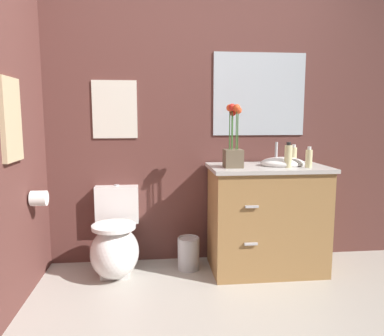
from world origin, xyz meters
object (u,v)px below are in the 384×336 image
(soap_bottle, at_px, (288,156))
(toilet_paper_roll, at_px, (39,198))
(trash_bin, at_px, (189,253))
(hand_wash_bottle, at_px, (309,158))
(flower_vase, at_px, (233,146))
(wall_poster, at_px, (115,109))
(toilet, at_px, (115,245))
(vanity_cabinet, at_px, (267,217))
(lotion_bottle, at_px, (294,155))
(wall_mirror, at_px, (259,94))
(hanging_towel, at_px, (11,120))

(soap_bottle, xyz_separation_m, toilet_paper_roll, (-1.86, -0.06, -0.28))
(trash_bin, bearing_deg, hand_wash_bottle, -11.97)
(flower_vase, height_order, wall_poster, wall_poster)
(flower_vase, bearing_deg, trash_bin, 159.68)
(toilet, relative_size, vanity_cabinet, 0.66)
(wall_poster, bearing_deg, toilet, -90.00)
(lotion_bottle, distance_m, wall_mirror, 0.60)
(flower_vase, relative_size, lotion_bottle, 3.03)
(toilet, relative_size, trash_bin, 2.54)
(toilet_paper_roll, bearing_deg, hanging_towel, -101.31)
(hand_wash_bottle, xyz_separation_m, wall_mirror, (-0.28, 0.42, 0.51))
(lotion_bottle, relative_size, hand_wash_bottle, 0.99)
(hand_wash_bottle, bearing_deg, flower_vase, 173.14)
(toilet, relative_size, hanging_towel, 1.33)
(hand_wash_bottle, height_order, wall_mirror, wall_mirror)
(hand_wash_bottle, relative_size, trash_bin, 0.60)
(lotion_bottle, bearing_deg, vanity_cabinet, -157.60)
(flower_vase, relative_size, toilet_paper_roll, 4.45)
(lotion_bottle, distance_m, hand_wash_bottle, 0.24)
(toilet, distance_m, soap_bottle, 1.54)
(hanging_towel, bearing_deg, hand_wash_bottle, 8.62)
(lotion_bottle, bearing_deg, toilet_paper_roll, -172.18)
(vanity_cabinet, relative_size, trash_bin, 3.85)
(toilet, height_order, hanging_towel, hanging_towel)
(soap_bottle, relative_size, toilet_paper_roll, 1.79)
(toilet, relative_size, toilet_paper_roll, 6.27)
(soap_bottle, height_order, hand_wash_bottle, soap_bottle)
(hand_wash_bottle, bearing_deg, toilet, 174.06)
(toilet, relative_size, wall_poster, 1.45)
(hanging_towel, xyz_separation_m, toilet_paper_roll, (0.06, 0.28, -0.56))
(wall_mirror, bearing_deg, toilet, -167.72)
(flower_vase, height_order, trash_bin, flower_vase)
(trash_bin, bearing_deg, vanity_cabinet, -5.72)
(toilet, bearing_deg, lotion_bottle, 2.95)
(wall_poster, bearing_deg, hanging_towel, -127.21)
(flower_vase, xyz_separation_m, toilet_paper_roll, (-1.44, -0.11, -0.35))
(toilet, xyz_separation_m, wall_poster, (0.00, 0.27, 1.08))
(toilet, height_order, wall_mirror, wall_mirror)
(vanity_cabinet, bearing_deg, toilet_paper_roll, -174.41)
(wall_poster, xyz_separation_m, toilet_paper_roll, (-0.51, -0.46, -0.64))
(soap_bottle, distance_m, trash_bin, 1.13)
(toilet, bearing_deg, hanging_towel, -139.97)
(hand_wash_bottle, distance_m, hanging_towel, 2.12)
(hand_wash_bottle, bearing_deg, lotion_bottle, 97.36)
(wall_poster, bearing_deg, hand_wash_bottle, -15.70)
(hand_wash_bottle, bearing_deg, toilet_paper_roll, -178.89)
(wall_mirror, bearing_deg, lotion_bottle, -37.14)
(vanity_cabinet, bearing_deg, trash_bin, 174.28)
(hand_wash_bottle, distance_m, wall_mirror, 0.72)
(wall_poster, xyz_separation_m, hanging_towel, (-0.56, -0.74, -0.08))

